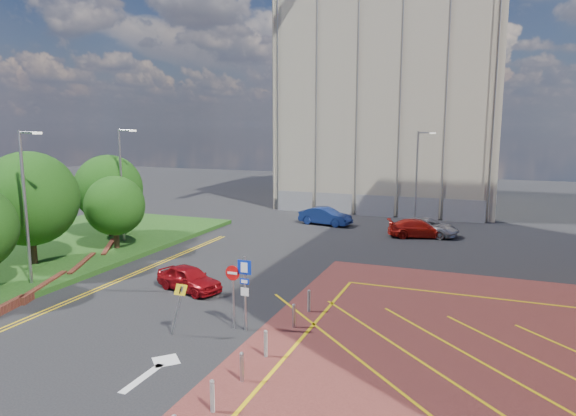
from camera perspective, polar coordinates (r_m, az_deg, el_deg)
The scene contains 18 objects.
ground at distance 21.67m, azimuth -7.15°, elevation -14.10°, with size 140.00×140.00×0.00m, color black.
grass_bed at distance 37.15m, azimuth -27.79°, elevation -4.92°, with size 14.00×32.00×0.30m, color #1C4215.
retaining_wall at distance 30.08m, azimuth -25.67°, elevation -7.83°, with size 6.06×20.33×0.40m.
tree_b at distance 33.92m, azimuth -26.78°, elevation 0.93°, with size 5.60×5.60×6.74m.
tree_c at distance 36.26m, azimuth -18.69°, elevation 0.24°, with size 4.00×4.00×4.90m.
tree_d at distance 40.36m, azimuth -19.31°, elevation 2.05°, with size 5.00×5.00×6.08m.
lamp_left_near at distance 29.61m, azimuth -27.10°, elevation 0.66°, with size 1.53×0.16×8.00m.
lamp_left_far at distance 38.18m, azimuth -17.96°, elevation 2.94°, with size 1.53×0.16×8.00m.
lamp_back at distance 45.99m, azimuth 14.20°, elevation 3.73°, with size 1.53×0.16×8.00m.
sign_cluster at distance 21.68m, azimuth -5.32°, elevation -8.54°, with size 1.17×0.12×3.20m.
warning_sign at distance 21.57m, azimuth -12.08°, elevation -10.27°, with size 0.77×0.42×2.25m.
bollard_row at distance 19.18m, azimuth -3.32°, elevation -15.73°, with size 0.14×11.14×0.90m.
construction_building at distance 58.31m, azimuth 11.88°, elevation 11.46°, with size 21.20×19.20×22.00m, color #AFA78F.
construction_fence at distance 48.83m, azimuth 10.75°, elevation 0.18°, with size 21.60×0.06×2.00m, color gray.
car_red_left at distance 27.42m, azimuth -10.94°, elevation -7.68°, with size 1.55×3.86×1.32m, color maroon.
car_blue_back at distance 44.37m, azimuth 4.17°, elevation -0.91°, with size 1.59×4.57×1.50m, color navy.
car_red_back at distance 40.68m, azimuth 14.33°, elevation -2.21°, with size 1.91×4.71×1.37m, color #B6170F.
car_silver_back at distance 41.48m, azimuth 15.19°, elevation -2.04°, with size 2.23×4.83×1.34m, color #A3A3AA.
Camera 1 is at (9.54, -17.47, 8.56)m, focal length 32.00 mm.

